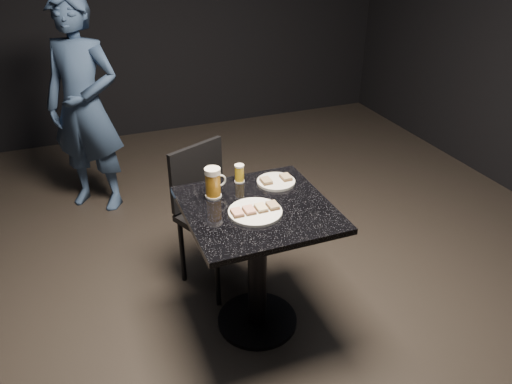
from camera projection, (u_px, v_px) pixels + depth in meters
floor at (257, 321)px, 2.79m from camera, size 6.00×6.00×0.00m
plate_large at (255, 212)px, 2.36m from camera, size 0.26×0.26×0.01m
plate_small at (276, 182)px, 2.63m from camera, size 0.20×0.20×0.01m
patron at (84, 107)px, 3.56m from camera, size 0.69×0.64×1.57m
table at (257, 247)px, 2.54m from camera, size 0.70×0.70×0.75m
beer_mug at (213, 183)px, 2.47m from camera, size 0.12×0.08×0.16m
beer_tumbler at (239, 173)px, 2.62m from camera, size 0.05×0.05×0.10m
chair at (211, 207)px, 2.91m from camera, size 0.50×0.50×0.86m
canapes_on_plate_large at (255, 209)px, 2.36m from camera, size 0.23×0.07×0.02m
canapes_on_plate_small at (276, 179)px, 2.62m from camera, size 0.16×0.07×0.02m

